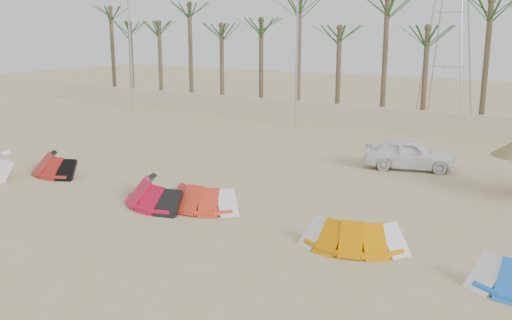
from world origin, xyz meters
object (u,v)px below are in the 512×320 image
Objects in this scene: kite_red_mid at (160,190)px; kite_red_right at (203,196)px; kite_grey at (4,163)px; kite_red_left at (60,163)px; kite_orange at (358,232)px; car at (409,154)px.

kite_red_right is (1.69, 0.32, -0.00)m from kite_red_mid.
kite_red_left is at bearing 34.29° from kite_grey.
kite_grey and kite_red_right have the same top height.
kite_grey is 1.10× the size of kite_orange.
kite_orange is at bearing 0.88° from kite_grey.
kite_red_left is 1.06× the size of kite_orange.
kite_red_right is 5.89m from kite_orange.
car is (4.20, 9.17, 0.25)m from kite_red_right.
kite_red_right is at bearing -3.95° from kite_red_left.
kite_orange is at bearing -1.48° from kite_red_mid.
car is (12.33, 8.61, 0.25)m from kite_red_left.
kite_orange is at bearing -4.38° from kite_red_left.
kite_red_right is at bearing 138.64° from car.
kite_red_left is at bearing 176.05° from kite_red_right.
kite_grey is 0.90× the size of car.
kite_grey is at bearing -179.12° from kite_orange.
kite_red_right is 0.95× the size of kite_orange.
kite_grey is 17.37m from car.
kite_red_mid is at bearing 131.40° from car.
kite_red_left is 14.04m from kite_orange.
kite_orange is (7.56, -0.20, -0.00)m from kite_red_mid.
kite_red_right is at bearing 4.29° from kite_grey.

